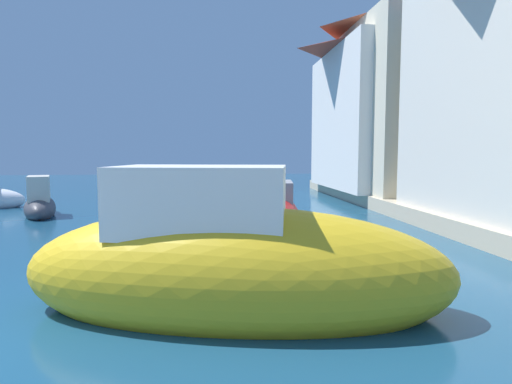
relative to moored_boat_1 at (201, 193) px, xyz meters
name	(u,v)px	position (x,y,z in m)	size (l,w,h in m)	color
quay_promenade	(252,361)	(0.84, -14.63, -0.24)	(44.00, 32.00, 0.50)	beige
moored_boat_1	(201,193)	(0.00, 0.00, 0.00)	(5.11, 3.98, 1.76)	#1E479E
moored_boat_2	(275,215)	(2.27, -6.40, -0.06)	(1.94, 4.24, 1.65)	#B21E1E
moored_boat_3	(40,204)	(-5.52, -2.86, -0.09)	(1.96, 3.26, 1.60)	#3F3F47
moored_boat_5	(232,267)	(0.75, -12.68, 0.14)	(6.21, 3.18, 2.44)	gold
waterfront_building_annex	(409,98)	(9.53, 0.80, 4.21)	(6.02, 8.93, 8.28)	beige
waterfront_building_far	(400,106)	(9.53, 1.78, 3.95)	(7.17, 8.40, 7.76)	white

